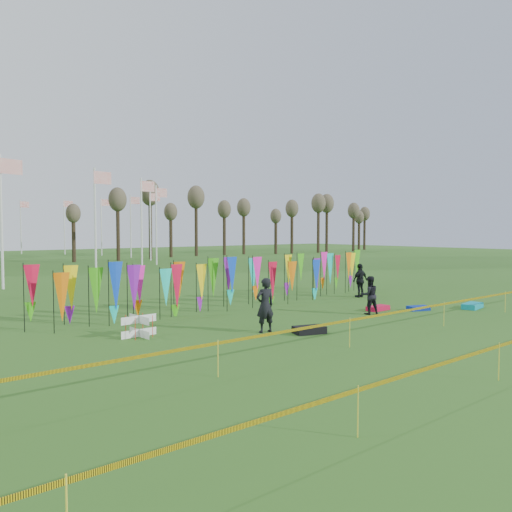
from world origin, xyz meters
TOP-DOWN VIEW (x-y plane):
  - ground at (0.00, 0.00)m, footprint 160.00×160.00m
  - banner_row at (0.28, 6.63)m, footprint 18.64×0.64m
  - caution_tape_near at (-0.22, -1.72)m, footprint 26.00×0.02m
  - tree_line at (32.00, 44.00)m, footprint 53.92×1.92m
  - box_kite at (-6.39, 3.59)m, footprint 0.66×0.66m
  - person_left at (-2.68, 1.56)m, footprint 0.75×0.60m
  - person_mid at (3.10, 1.65)m, footprint 0.91×0.78m
  - person_right at (6.98, 5.30)m, footprint 1.05×0.61m
  - kite_bag_blue at (5.59, 0.93)m, footprint 1.04×0.80m
  - kite_bag_red at (4.21, 2.05)m, footprint 1.12×0.54m
  - kite_bag_black at (-1.62, 0.48)m, footprint 1.19×0.90m
  - kite_bag_teal at (7.95, -0.30)m, footprint 1.33×0.80m

SIDE VIEW (x-z plane):
  - ground at x=0.00m, z-range 0.00..0.00m
  - kite_bag_blue at x=5.59m, z-range 0.00..0.19m
  - kite_bag_red at x=4.21m, z-range 0.00..0.20m
  - kite_bag_teal at x=7.95m, z-range 0.00..0.24m
  - kite_bag_black at x=-1.62m, z-range 0.00..0.24m
  - box_kite at x=-6.39m, z-range 0.00..0.73m
  - caution_tape_near at x=-0.22m, z-range 0.33..1.23m
  - person_mid at x=3.10m, z-range 0.00..1.60m
  - person_right at x=6.98m, z-range 0.00..1.77m
  - person_left at x=-2.68m, z-range 0.00..1.89m
  - banner_row at x=0.28m, z-range 0.22..2.43m
  - tree_line at x=32.00m, z-range 2.25..10.09m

